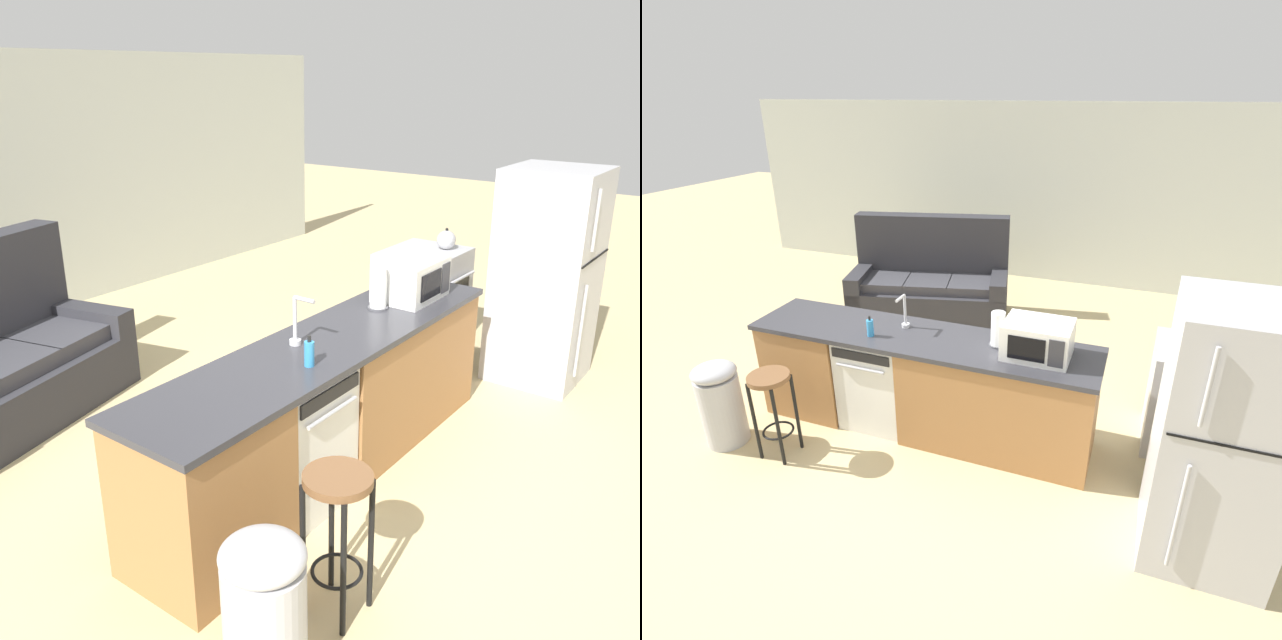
% 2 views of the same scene
% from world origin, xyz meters
% --- Properties ---
extents(ground_plane, '(24.00, 24.00, 0.00)m').
position_xyz_m(ground_plane, '(0.00, 0.00, 0.00)').
color(ground_plane, tan).
extents(kitchen_counter, '(2.94, 0.66, 0.90)m').
position_xyz_m(kitchen_counter, '(0.24, 0.00, 0.42)').
color(kitchen_counter, '#9E6B3D').
rests_on(kitchen_counter, ground_plane).
extents(dishwasher, '(0.58, 0.61, 0.84)m').
position_xyz_m(dishwasher, '(-0.25, -0.00, 0.42)').
color(dishwasher, silver).
rests_on(dishwasher, ground_plane).
extents(stove_range, '(0.76, 0.68, 0.90)m').
position_xyz_m(stove_range, '(2.35, 0.55, 0.45)').
color(stove_range, '#B7B7BC').
rests_on(stove_range, ground_plane).
extents(refrigerator, '(0.72, 0.73, 1.72)m').
position_xyz_m(refrigerator, '(2.35, -0.55, 0.86)').
color(refrigerator, '#B7B7BC').
rests_on(refrigerator, ground_plane).
extents(microwave, '(0.50, 0.37, 0.28)m').
position_xyz_m(microwave, '(1.12, -0.00, 1.04)').
color(microwave, white).
rests_on(microwave, kitchen_counter).
extents(sink_faucet, '(0.07, 0.18, 0.30)m').
position_xyz_m(sink_faucet, '(-0.04, 0.10, 1.03)').
color(sink_faucet, silver).
rests_on(sink_faucet, kitchen_counter).
extents(paper_towel_roll, '(0.14, 0.14, 0.28)m').
position_xyz_m(paper_towel_roll, '(0.79, 0.06, 1.04)').
color(paper_towel_roll, '#4C4C51').
rests_on(paper_towel_roll, kitchen_counter).
extents(soap_bottle, '(0.06, 0.06, 0.18)m').
position_xyz_m(soap_bottle, '(-0.23, -0.14, 0.97)').
color(soap_bottle, '#338CCC').
rests_on(soap_bottle, kitchen_counter).
extents(kettle, '(0.21, 0.17, 0.19)m').
position_xyz_m(kettle, '(2.52, 0.42, 0.99)').
color(kettle, '#B2B2B7').
rests_on(kettle, stove_range).
extents(bar_stool, '(0.32, 0.32, 0.74)m').
position_xyz_m(bar_stool, '(-0.80, -0.73, 0.54)').
color(bar_stool, brown).
rests_on(bar_stool, ground_plane).
extents(trash_bin, '(0.35, 0.35, 0.74)m').
position_xyz_m(trash_bin, '(-1.33, -0.75, 0.38)').
color(trash_bin, '#B7B7BC').
rests_on(trash_bin, ground_plane).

